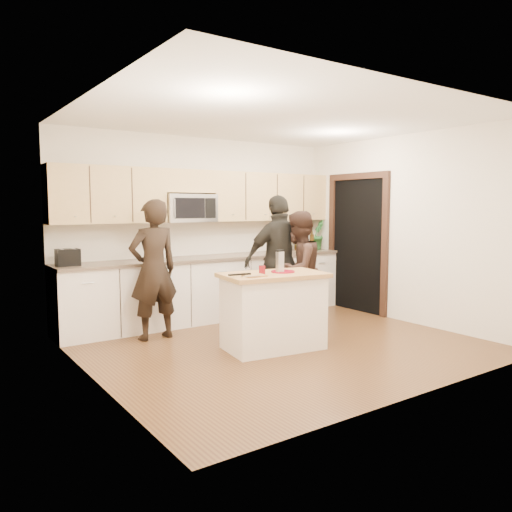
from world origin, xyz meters
TOP-DOWN VIEW (x-y plane):
  - floor at (0.00, 0.00)m, footprint 4.50×4.50m
  - room_shell at (0.00, 0.00)m, footprint 4.52×4.02m
  - back_cabinetry at (0.00, 1.69)m, footprint 4.50×0.66m
  - upper_cabinetry at (0.03, 1.83)m, footprint 4.50×0.33m
  - microwave at (-0.31, 1.80)m, footprint 0.76×0.41m
  - doorway at (2.23, 0.90)m, footprint 0.06×1.25m
  - framed_picture at (1.95, 1.98)m, footprint 0.30×0.03m
  - dish_towel at (-0.95, 1.50)m, footprint 0.34×0.60m
  - island at (-0.18, -0.08)m, footprint 1.29×0.86m
  - red_plate at (-0.04, -0.09)m, footprint 0.28×0.28m
  - box_grater at (-0.12, -0.13)m, footprint 0.10×0.06m
  - drink_glass at (-0.35, -0.09)m, footprint 0.07×0.07m
  - cutting_board at (-0.52, -0.19)m, footprint 0.26×0.23m
  - tongs at (-0.67, -0.12)m, footprint 0.27×0.07m
  - knife at (-0.61, -0.27)m, footprint 0.22×0.05m
  - toaster at (-2.05, 1.67)m, footprint 0.27×0.20m
  - bottle_cluster at (1.73, 1.69)m, footprint 0.65×0.34m
  - orchid at (2.10, 1.72)m, footprint 0.36×0.34m
  - woman_left at (-1.15, 1.13)m, footprint 0.66×0.45m
  - woman_center at (0.65, 0.47)m, footprint 0.94×0.84m
  - woman_right at (0.57, 0.78)m, footprint 1.13×0.59m

SIDE VIEW (x-z plane):
  - floor at x=0.00m, z-range 0.00..0.00m
  - island at x=-0.18m, z-range 0.00..0.90m
  - back_cabinetry at x=0.00m, z-range 0.00..0.94m
  - dish_towel at x=-0.95m, z-range 0.56..1.04m
  - woman_center at x=0.65m, z-range 0.00..1.61m
  - woman_left at x=-1.15m, z-range 0.00..1.76m
  - red_plate at x=-0.04m, z-range 0.90..0.92m
  - cutting_board at x=-0.52m, z-range 0.90..0.92m
  - woman_right at x=0.57m, z-range 0.00..1.83m
  - knife at x=-0.61m, z-range 0.92..0.92m
  - tongs at x=-0.67m, z-range 0.92..0.94m
  - drink_glass at x=-0.35m, z-range 0.90..1.00m
  - toaster at x=-2.05m, z-range 0.94..1.15m
  - box_grater at x=-0.12m, z-range 0.92..1.17m
  - bottle_cluster at x=1.73m, z-range 0.92..1.31m
  - doorway at x=2.23m, z-range 0.06..2.26m
  - orchid at x=2.10m, z-range 0.94..1.45m
  - framed_picture at x=1.95m, z-range 1.09..1.47m
  - microwave at x=-0.31m, z-range 1.45..1.85m
  - room_shell at x=0.00m, z-range 0.38..3.09m
  - upper_cabinetry at x=0.03m, z-range 1.47..2.22m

